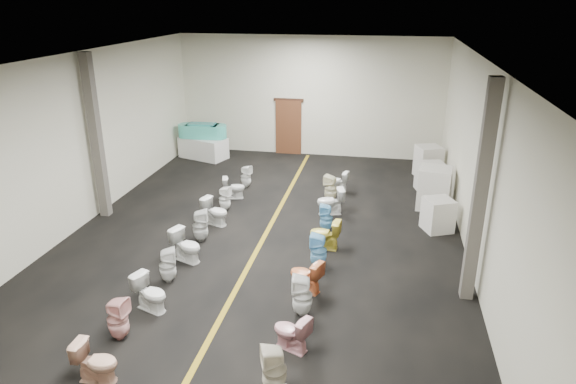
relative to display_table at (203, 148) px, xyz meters
name	(u,v)px	position (x,y,z in m)	size (l,w,h in m)	color
floor	(260,244)	(3.88, -6.75, -0.39)	(16.00, 16.00, 0.00)	black
ceiling	(256,60)	(3.88, -6.75, 4.11)	(16.00, 16.00, 0.00)	black
wall_back	(310,97)	(3.88, 1.25, 1.86)	(10.00, 10.00, 0.00)	beige
wall_left	(66,147)	(-1.12, -6.75, 1.86)	(16.00, 16.00, 0.00)	beige
wall_right	(481,171)	(8.88, -6.75, 1.86)	(16.00, 16.00, 0.00)	beige
aisle_stripe	(260,244)	(3.88, -6.75, -0.39)	(0.12, 15.60, 0.01)	olive
back_door	(289,127)	(3.08, 1.19, 0.66)	(1.00, 0.10, 2.10)	#562D19
door_frame	(289,100)	(3.08, 1.20, 1.73)	(1.15, 0.08, 0.10)	#331C11
column_left	(96,138)	(-0.87, -5.75, 1.86)	(0.25, 0.25, 4.50)	#59544C
column_right	(480,195)	(8.63, -8.25, 1.86)	(0.25, 0.25, 4.50)	#59544C
display_table	(203,148)	(0.00, 0.00, 0.00)	(1.78, 0.89, 0.79)	white
bathtub	(202,131)	(0.00, 0.00, 0.68)	(1.86, 0.71, 0.55)	#42BFAD
appliance_crate_a	(438,215)	(8.28, -5.04, 0.04)	(0.68, 0.68, 0.88)	silver
appliance_crate_b	(434,188)	(8.28, -3.47, 0.22)	(0.89, 0.89, 1.22)	silver
appliance_crate_c	(431,177)	(8.28, -2.06, 0.06)	(0.81, 0.81, 0.92)	beige
appliance_crate_d	(428,162)	(8.28, -0.66, 0.15)	(0.76, 0.76, 1.08)	silver
toilet_left_2	(96,362)	(2.48, -11.97, -0.04)	(0.40, 0.70, 0.72)	tan
toilet_left_3	(118,319)	(2.29, -10.90, 0.02)	(0.38, 0.38, 0.83)	#E2A39F
toilet_left_4	(151,293)	(2.46, -9.92, -0.02)	(0.41, 0.73, 0.74)	white
toilet_left_5	(168,265)	(2.36, -8.86, 0.00)	(0.36, 0.36, 0.79)	silver
toilet_left_6	(187,246)	(2.41, -7.88, -0.01)	(0.43, 0.76, 0.78)	white
toilet_left_7	(200,226)	(2.37, -6.84, 0.03)	(0.38, 0.39, 0.85)	silver
toilet_left_8	(215,212)	(2.41, -5.79, -0.02)	(0.42, 0.73, 0.75)	white
toilet_left_9	(225,198)	(2.36, -4.81, -0.03)	(0.33, 0.34, 0.73)	white
toilet_left_10	(234,188)	(2.34, -3.83, -0.05)	(0.38, 0.67, 0.68)	silver
toilet_left_11	(246,176)	(2.45, -2.83, -0.03)	(0.33, 0.33, 0.73)	white
toilet_right_2	(274,370)	(5.33, -11.69, 0.03)	(0.38, 0.39, 0.85)	beige
toilet_right_3	(291,332)	(5.39, -10.60, -0.05)	(0.39, 0.68, 0.70)	#D5949B
toilet_right_4	(302,296)	(5.41, -9.55, 0.03)	(0.39, 0.39, 0.86)	white
toilet_right_5	(306,275)	(5.34, -8.67, -0.03)	(0.41, 0.72, 0.73)	#D06A3A
toilet_right_6	(319,251)	(5.47, -7.61, 0.02)	(0.37, 0.38, 0.83)	#7CC8F4
toilet_right_7	(325,234)	(5.49, -6.65, -0.01)	(0.43, 0.75, 0.76)	gold
toilet_right_8	(326,218)	(5.40, -5.63, -0.02)	(0.33, 0.34, 0.74)	#70BDEB
toilet_right_9	(330,201)	(5.39, -4.51, -0.01)	(0.43, 0.76, 0.77)	white
toilet_right_10	(331,188)	(5.28, -3.53, 0.02)	(0.37, 0.38, 0.83)	#EEE7C0
toilet_right_11	(338,181)	(5.40, -2.65, -0.06)	(0.38, 0.66, 0.67)	white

